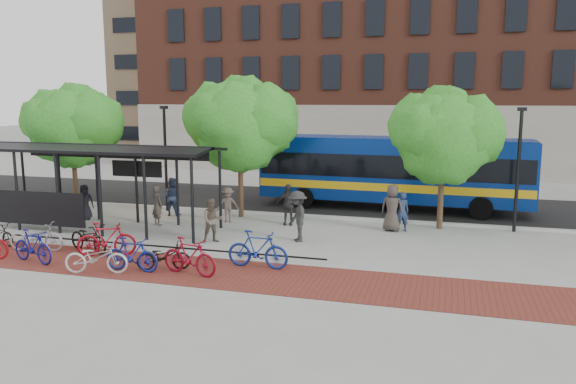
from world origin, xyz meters
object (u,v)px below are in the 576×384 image
(tree_a, at_px, (74,123))
(bus, at_px, (393,168))
(lamp_post_left, at_px, (165,155))
(pedestrian_7, at_px, (402,212))
(bike_6, at_px, (96,257))
(bike_8, at_px, (163,256))
(pedestrian_6, at_px, (392,208))
(bike_2, at_px, (36,237))
(pedestrian_2, at_px, (172,197))
(bike_11, at_px, (258,249))
(bike_3, at_px, (33,246))
(bike_7, at_px, (132,255))
(pedestrian_3, at_px, (228,205))
(pedestrian_4, at_px, (288,204))
(bike_4, at_px, (88,238))
(bike_9, at_px, (189,256))
(pedestrian_1, at_px, (157,205))
(tree_c, at_px, (446,133))
(pedestrian_0, at_px, (85,202))
(tree_b, at_px, (242,121))
(pedestrian_8, at_px, (213,220))
(lamp_post_right, at_px, (518,166))
(bus_shelter, at_px, (94,158))
(bike_5, at_px, (107,239))
(pedestrian_9, at_px, (298,216))

(tree_a, height_order, bus, tree_a)
(lamp_post_left, bearing_deg, pedestrian_7, -6.20)
(bike_6, relative_size, bike_8, 1.18)
(bike_8, xyz_separation_m, pedestrian_6, (6.54, 7.48, 0.54))
(bike_2, bearing_deg, pedestrian_2, -26.29)
(bike_2, height_order, bike_8, bike_2)
(bike_11, distance_m, pedestrian_6, 7.43)
(bus, distance_m, bike_3, 16.83)
(lamp_post_left, relative_size, bike_7, 2.76)
(pedestrian_3, height_order, pedestrian_4, pedestrian_4)
(bike_4, xyz_separation_m, bike_11, (6.53, -0.21, 0.11))
(bike_9, xyz_separation_m, pedestrian_1, (-4.46, 6.05, 0.29))
(tree_c, relative_size, lamp_post_left, 1.16)
(bike_8, xyz_separation_m, bike_9, (1.04, -0.24, 0.15))
(pedestrian_4, height_order, pedestrian_7, pedestrian_4)
(pedestrian_0, bearing_deg, bike_7, -75.99)
(tree_c, bearing_deg, tree_b, 180.00)
(bike_7, bearing_deg, pedestrian_6, -43.24)
(pedestrian_7, bearing_deg, pedestrian_6, -10.79)
(bike_9, xyz_separation_m, pedestrian_8, (-0.93, 3.93, 0.26))
(tree_c, bearing_deg, lamp_post_right, 4.91)
(tree_b, bearing_deg, bus, 30.87)
(bike_8, bearing_deg, lamp_post_right, -75.20)
(bus_shelter, bearing_deg, pedestrian_4, 19.26)
(pedestrian_7, bearing_deg, tree_b, -28.01)
(tree_a, xyz_separation_m, bike_5, (6.76, -7.64, -3.63))
(tree_c, xyz_separation_m, pedestrian_0, (-15.71, -2.63, -3.25))
(pedestrian_6, height_order, pedestrian_7, pedestrian_6)
(bus, relative_size, pedestrian_2, 7.34)
(tree_b, height_order, bike_8, tree_b)
(pedestrian_8, bearing_deg, tree_c, -1.76)
(bike_7, bearing_deg, lamp_post_right, -53.25)
(lamp_post_right, bearing_deg, bike_7, -143.27)
(bike_3, height_order, bike_5, bike_5)
(bus, height_order, bike_2, bus)
(bus, height_order, pedestrian_1, bus)
(bike_2, relative_size, bike_7, 1.08)
(tree_b, height_order, bike_6, tree_b)
(bike_3, bearing_deg, bike_2, 50.31)
(pedestrian_1, relative_size, pedestrian_8, 1.04)
(tree_b, distance_m, pedestrian_0, 8.09)
(bus_shelter, height_order, tree_c, tree_c)
(tree_b, relative_size, bike_6, 3.23)
(tree_a, bearing_deg, bus_shelter, -45.40)
(pedestrian_2, bearing_deg, bus, -156.55)
(tree_c, relative_size, pedestrian_9, 3.00)
(bike_2, xyz_separation_m, bike_3, (0.95, -1.30, 0.04))
(bike_3, bearing_deg, bus_shelter, 25.73)
(tree_a, bearing_deg, bike_6, -51.22)
(pedestrian_2, bearing_deg, bike_9, 119.04)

